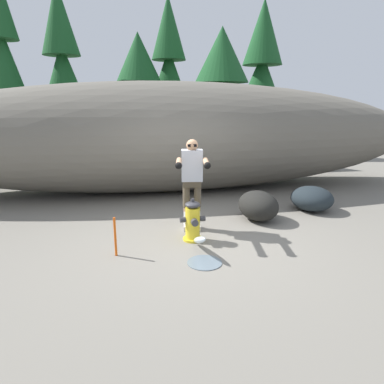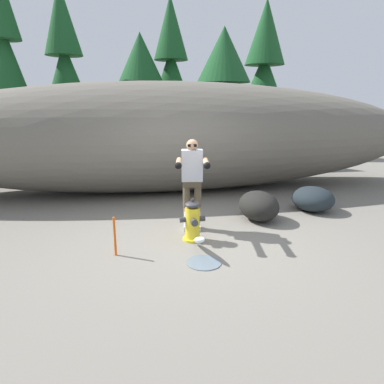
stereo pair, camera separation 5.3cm
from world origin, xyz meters
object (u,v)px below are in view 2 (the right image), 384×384
at_px(utility_worker, 192,174).
at_px(boulder_mid, 259,206).
at_px(boulder_large, 313,199).
at_px(fire_hydrant, 193,222).
at_px(survey_stake, 115,236).

distance_m(utility_worker, boulder_mid, 1.60).
distance_m(boulder_large, boulder_mid, 1.41).
relative_size(utility_worker, boulder_mid, 1.74).
distance_m(fire_hydrant, boulder_large, 3.04).
height_order(utility_worker, boulder_mid, utility_worker).
bearing_deg(survey_stake, boulder_large, 20.49).
distance_m(fire_hydrant, utility_worker, 0.85).
relative_size(fire_hydrant, boulder_large, 0.78).
height_order(boulder_large, survey_stake, survey_stake).
bearing_deg(fire_hydrant, utility_worker, 80.13).
xyz_separation_m(utility_worker, boulder_large, (2.73, 0.68, -0.78)).
relative_size(utility_worker, boulder_large, 1.77).
bearing_deg(boulder_large, fire_hydrant, -157.84).
distance_m(boulder_mid, survey_stake, 2.94).
xyz_separation_m(boulder_mid, survey_stake, (-2.70, -1.15, 0.01)).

